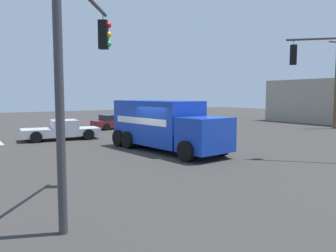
{
  "coord_description": "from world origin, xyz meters",
  "views": [
    {
      "loc": [
        15.27,
        -9.42,
        3.14
      ],
      "look_at": [
        0.34,
        0.36,
        1.47
      ],
      "focal_mm": 35.78,
      "sensor_mm": 36.0,
      "label": 1
    }
  ],
  "objects_px": {
    "traffic_light_primary": "(79,59)",
    "sedan_maroon": "(115,122)",
    "utility_pole": "(336,81)",
    "delivery_truck": "(165,125)",
    "pickup_silver": "(62,129)"
  },
  "relations": [
    {
      "from": "delivery_truck",
      "to": "sedan_maroon",
      "type": "bearing_deg",
      "value": 167.74
    },
    {
      "from": "delivery_truck",
      "to": "pickup_silver",
      "type": "bearing_deg",
      "value": -155.59
    },
    {
      "from": "delivery_truck",
      "to": "traffic_light_primary",
      "type": "relative_size",
      "value": 1.29
    },
    {
      "from": "traffic_light_primary",
      "to": "utility_pole",
      "type": "xyz_separation_m",
      "value": [
        -8.86,
        27.12,
        0.4
      ]
    },
    {
      "from": "sedan_maroon",
      "to": "utility_pole",
      "type": "height_order",
      "value": "utility_pole"
    },
    {
      "from": "pickup_silver",
      "to": "sedan_maroon",
      "type": "xyz_separation_m",
      "value": [
        -5.05,
        6.37,
        -0.1
      ]
    },
    {
      "from": "utility_pole",
      "to": "traffic_light_primary",
      "type": "bearing_deg",
      "value": -71.91
    },
    {
      "from": "delivery_truck",
      "to": "utility_pole",
      "type": "height_order",
      "value": "utility_pole"
    },
    {
      "from": "traffic_light_primary",
      "to": "utility_pole",
      "type": "distance_m",
      "value": 28.54
    },
    {
      "from": "delivery_truck",
      "to": "utility_pole",
      "type": "xyz_separation_m",
      "value": [
        -1.71,
        19.91,
        2.98
      ]
    },
    {
      "from": "delivery_truck",
      "to": "traffic_light_primary",
      "type": "xyz_separation_m",
      "value": [
        7.15,
        -7.21,
        2.59
      ]
    },
    {
      "from": "traffic_light_primary",
      "to": "sedan_maroon",
      "type": "distance_m",
      "value": 22.68
    },
    {
      "from": "delivery_truck",
      "to": "traffic_light_primary",
      "type": "height_order",
      "value": "traffic_light_primary"
    },
    {
      "from": "pickup_silver",
      "to": "utility_pole",
      "type": "relative_size",
      "value": 0.63
    },
    {
      "from": "traffic_light_primary",
      "to": "utility_pole",
      "type": "height_order",
      "value": "utility_pole"
    }
  ]
}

